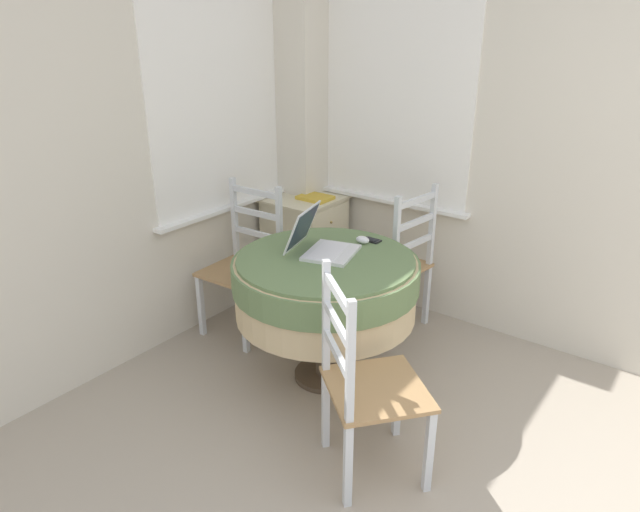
{
  "coord_description": "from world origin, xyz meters",
  "views": [
    {
      "loc": [
        -1.34,
        0.16,
        1.94
      ],
      "look_at": [
        1.09,
        1.98,
        0.68
      ],
      "focal_mm": 32.0,
      "sensor_mm": 36.0,
      "label": 1
    }
  ],
  "objects": [
    {
      "name": "corner_room_shell",
      "position": [
        1.18,
        1.84,
        1.28
      ],
      "size": [
        4.32,
        4.76,
        2.55
      ],
      "color": "beige",
      "rests_on": "ground_plane"
    },
    {
      "name": "round_dining_table",
      "position": [
        0.94,
        1.83,
        0.6
      ],
      "size": [
        1.02,
        1.02,
        0.76
      ],
      "color": "#4C3D2D",
      "rests_on": "ground_plane"
    },
    {
      "name": "laptop",
      "position": [
        0.99,
        1.89,
        0.81
      ],
      "size": [
        0.39,
        0.41,
        0.25
      ],
      "color": "silver",
      "rests_on": "round_dining_table"
    },
    {
      "name": "computer_mouse",
      "position": [
        1.24,
        1.79,
        0.78
      ],
      "size": [
        0.05,
        0.08,
        0.04
      ],
      "color": "white",
      "rests_on": "round_dining_table"
    },
    {
      "name": "cell_phone",
      "position": [
        1.31,
        1.76,
        0.76
      ],
      "size": [
        0.06,
        0.1,
        0.01
      ],
      "color": "black",
      "rests_on": "round_dining_table"
    },
    {
      "name": "dining_chair_near_back_window",
      "position": [
        1.09,
        2.59,
        0.46
      ],
      "size": [
        0.44,
        0.45,
        0.99
      ],
      "color": "#A87F51",
      "rests_on": "ground_plane"
    },
    {
      "name": "dining_chair_near_right_window",
      "position": [
        1.7,
        1.82,
        0.46
      ],
      "size": [
        0.49,
        0.47,
        0.99
      ],
      "color": "#A87F51",
      "rests_on": "ground_plane"
    },
    {
      "name": "dining_chair_camera_near",
      "position": [
        0.45,
        1.25,
        0.46
      ],
      "size": [
        0.6,
        0.6,
        0.99
      ],
      "color": "#A87F51",
      "rests_on": "ground_plane"
    },
    {
      "name": "corner_cabinet",
      "position": [
        1.78,
        2.63,
        0.38
      ],
      "size": [
        0.51,
        0.49,
        0.75
      ],
      "color": "beige",
      "rests_on": "ground_plane"
    },
    {
      "name": "book_on_cabinet",
      "position": [
        1.79,
        2.54,
        0.76
      ],
      "size": [
        0.18,
        0.23,
        0.02
      ],
      "color": "gold",
      "rests_on": "corner_cabinet"
    }
  ]
}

